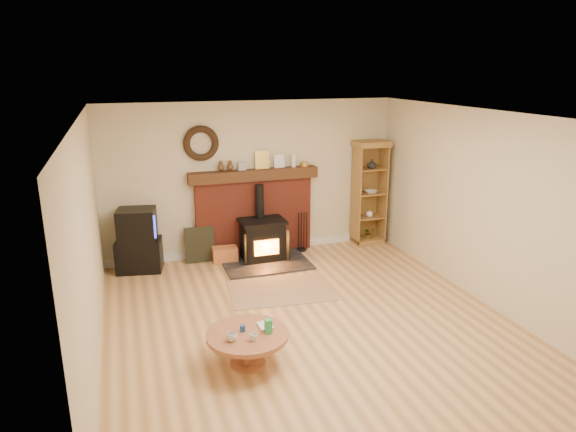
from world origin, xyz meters
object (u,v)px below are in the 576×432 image
object	(u,v)px
coffee_table	(248,339)
curio_cabinet	(369,193)
tv_unit	(138,241)
wood_stove	(263,241)

from	to	relation	value
coffee_table	curio_cabinet	bearing A→B (deg)	46.74
coffee_table	tv_unit	bearing A→B (deg)	107.16
tv_unit	curio_cabinet	world-z (taller)	curio_cabinet
tv_unit	coffee_table	distance (m)	3.32
curio_cabinet	coffee_table	world-z (taller)	curio_cabinet
curio_cabinet	coffee_table	distance (m)	4.52
curio_cabinet	coffee_table	size ratio (longest dim) A/B	2.11
wood_stove	tv_unit	distance (m)	2.00
wood_stove	coffee_table	xyz separation A→B (m)	(-1.00, -2.98, -0.03)
wood_stove	coffee_table	world-z (taller)	wood_stove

